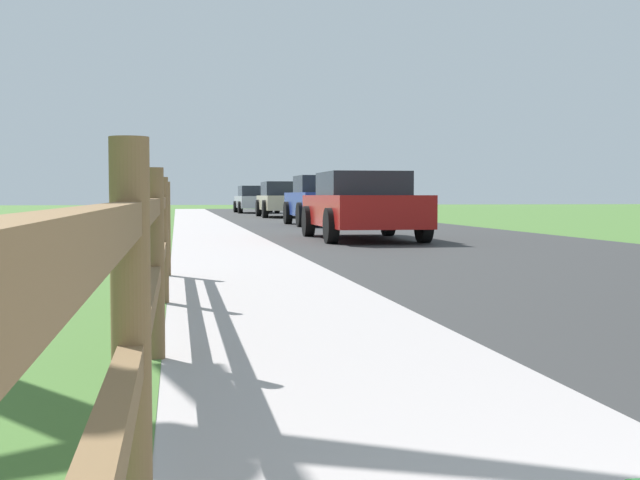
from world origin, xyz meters
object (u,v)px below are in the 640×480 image
object	(u,v)px
parked_car_blue	(322,200)
parked_car_beige	(282,199)
parked_suv_red	(362,205)
parked_car_silver	(256,199)

from	to	relation	value
parked_car_blue	parked_car_beige	world-z (taller)	parked_car_blue
parked_suv_red	parked_car_beige	xyz separation A→B (m)	(0.61, 19.20, 0.06)
parked_suv_red	parked_car_blue	size ratio (longest dim) A/B	1.10
parked_suv_red	parked_car_beige	distance (m)	19.21
parked_car_blue	parked_suv_red	bearing A→B (deg)	-93.97
parked_car_beige	parked_car_blue	bearing A→B (deg)	-90.05
parked_car_silver	parked_car_blue	bearing A→B (deg)	-89.07
parked_suv_red	parked_car_beige	world-z (taller)	parked_car_beige
parked_suv_red	parked_car_silver	world-z (taller)	parked_car_silver
parked_suv_red	parked_car_beige	size ratio (longest dim) A/B	0.97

